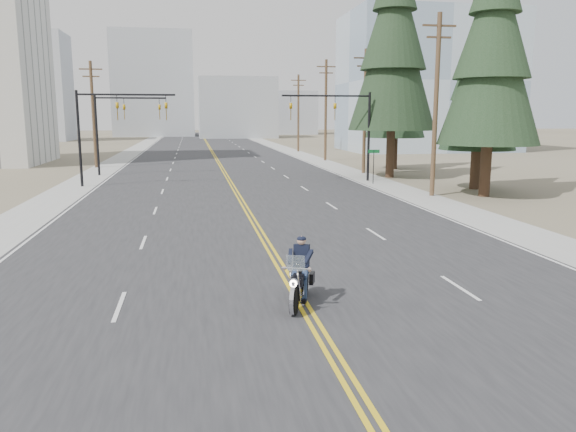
# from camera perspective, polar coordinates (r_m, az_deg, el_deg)

# --- Properties ---
(ground_plane) EXTENTS (400.00, 400.00, 0.00)m
(ground_plane) POSITION_cam_1_polar(r_m,az_deg,el_deg) (12.74, 4.50, -13.85)
(ground_plane) COLOR #776D56
(ground_plane) RESTS_ON ground
(road) EXTENTS (20.00, 200.00, 0.01)m
(road) POSITION_cam_1_polar(r_m,az_deg,el_deg) (81.49, -7.68, 6.42)
(road) COLOR #303033
(road) RESTS_ON ground
(sidewalk_left) EXTENTS (3.00, 200.00, 0.01)m
(sidewalk_left) POSITION_cam_1_polar(r_m,az_deg,el_deg) (81.89, -15.79, 6.15)
(sidewalk_left) COLOR #A5A5A0
(sidewalk_left) RESTS_ON ground
(sidewalk_right) EXTENTS (3.00, 200.00, 0.01)m
(sidewalk_right) POSITION_cam_1_polar(r_m,az_deg,el_deg) (82.70, 0.36, 6.56)
(sidewalk_right) COLOR #A5A5A0
(sidewalk_right) RESTS_ON ground
(traffic_mast_left) EXTENTS (7.10, 0.26, 7.00)m
(traffic_mast_left) POSITION_cam_1_polar(r_m,az_deg,el_deg) (43.69, -17.92, 9.35)
(traffic_mast_left) COLOR black
(traffic_mast_left) RESTS_ON ground
(traffic_mast_right) EXTENTS (7.10, 0.26, 7.00)m
(traffic_mast_right) POSITION_cam_1_polar(r_m,az_deg,el_deg) (44.87, 5.75, 9.79)
(traffic_mast_right) COLOR black
(traffic_mast_right) RESTS_ON ground
(traffic_mast_far) EXTENTS (6.10, 0.26, 7.00)m
(traffic_mast_far) POSITION_cam_1_polar(r_m,az_deg,el_deg) (51.67, -17.05, 9.37)
(traffic_mast_far) COLOR black
(traffic_mast_far) RESTS_ON ground
(street_sign) EXTENTS (0.90, 0.06, 2.62)m
(street_sign) POSITION_cam_1_polar(r_m,az_deg,el_deg) (43.62, 8.70, 5.60)
(street_sign) COLOR black
(street_sign) RESTS_ON ground
(utility_pole_b) EXTENTS (2.20, 0.30, 11.50)m
(utility_pole_b) POSITION_cam_1_polar(r_m,az_deg,el_deg) (37.59, 14.79, 11.05)
(utility_pole_b) COLOR brown
(utility_pole_b) RESTS_ON ground
(utility_pole_c) EXTENTS (2.20, 0.30, 11.00)m
(utility_pole_c) POSITION_cam_1_polar(r_m,az_deg,el_deg) (51.63, 7.81, 10.67)
(utility_pole_c) COLOR brown
(utility_pole_c) RESTS_ON ground
(utility_pole_d) EXTENTS (2.20, 0.30, 11.50)m
(utility_pole_d) POSITION_cam_1_polar(r_m,az_deg,el_deg) (66.10, 3.86, 10.83)
(utility_pole_d) COLOR brown
(utility_pole_d) RESTS_ON ground
(utility_pole_e) EXTENTS (2.20, 0.30, 11.00)m
(utility_pole_e) POSITION_cam_1_polar(r_m,az_deg,el_deg) (82.72, 1.06, 10.53)
(utility_pole_e) COLOR brown
(utility_pole_e) RESTS_ON ground
(utility_pole_left) EXTENTS (2.20, 0.30, 10.50)m
(utility_pole_left) POSITION_cam_1_polar(r_m,az_deg,el_deg) (60.04, -19.18, 9.88)
(utility_pole_left) COLOR brown
(utility_pole_left) RESTS_ON ground
(glass_building) EXTENTS (24.00, 16.00, 20.00)m
(glass_building) POSITION_cam_1_polar(r_m,az_deg,el_deg) (88.58, 13.89, 12.98)
(glass_building) COLOR #9EB5CC
(glass_building) RESTS_ON ground
(haze_bldg_a) EXTENTS (14.00, 12.00, 22.00)m
(haze_bldg_a) POSITION_cam_1_polar(r_m,az_deg,el_deg) (130.41, -24.48, 11.82)
(haze_bldg_a) COLOR #B7BCC6
(haze_bldg_a) RESTS_ON ground
(haze_bldg_b) EXTENTS (18.00, 14.00, 14.00)m
(haze_bldg_b) POSITION_cam_1_polar(r_m,az_deg,el_deg) (136.72, -5.21, 10.87)
(haze_bldg_b) COLOR #ADB2B7
(haze_bldg_b) RESTS_ON ground
(haze_bldg_c) EXTENTS (16.00, 12.00, 18.00)m
(haze_bldg_c) POSITION_cam_1_polar(r_m,az_deg,el_deg) (128.70, 9.99, 11.70)
(haze_bldg_c) COLOR #B7BCC6
(haze_bldg_c) RESTS_ON ground
(haze_bldg_d) EXTENTS (20.00, 15.00, 26.00)m
(haze_bldg_d) POSITION_cam_1_polar(r_m,az_deg,el_deg) (151.75, -13.46, 12.83)
(haze_bldg_d) COLOR #ADB2B7
(haze_bldg_d) RESTS_ON ground
(haze_bldg_e) EXTENTS (14.00, 14.00, 12.00)m
(haze_bldg_e) POSITION_cam_1_polar(r_m,az_deg,el_deg) (163.67, 0.12, 10.43)
(haze_bldg_e) COLOR #B7BCC6
(haze_bldg_e) RESTS_ON ground
(motorcyclist) EXTENTS (1.80, 2.61, 1.87)m
(motorcyclist) POSITION_cam_1_polar(r_m,az_deg,el_deg) (15.54, 1.18, -5.68)
(motorcyclist) COLOR black
(motorcyclist) RESTS_ON ground
(conifer_near) EXTENTS (6.34, 6.34, 16.77)m
(conifer_near) POSITION_cam_1_polar(r_m,az_deg,el_deg) (38.67, 20.13, 16.17)
(conifer_near) COLOR #382619
(conifer_near) RESTS_ON ground
(conifer_mid) EXTENTS (5.27, 5.27, 14.05)m
(conifer_mid) POSITION_cam_1_polar(r_m,az_deg,el_deg) (42.27, 19.01, 13.53)
(conifer_mid) COLOR #382619
(conifer_mid) RESTS_ON ground
(conifer_tall) EXTENTS (7.20, 7.20, 19.99)m
(conifer_tall) POSITION_cam_1_polar(r_m,az_deg,el_deg) (48.79, 10.71, 17.41)
(conifer_tall) COLOR #382619
(conifer_tall) RESTS_ON ground
(conifer_far) EXTENTS (5.79, 5.79, 15.50)m
(conifer_far) POSITION_cam_1_polar(r_m,az_deg,el_deg) (56.37, 10.95, 13.75)
(conifer_far) COLOR #382619
(conifer_far) RESTS_ON ground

